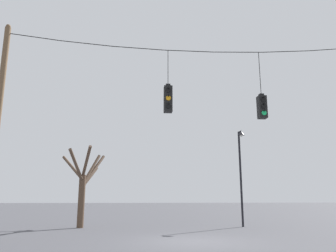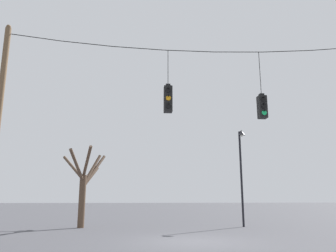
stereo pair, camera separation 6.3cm
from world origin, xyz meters
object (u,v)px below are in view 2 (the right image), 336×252
Objects in this scene: traffic_light_over_intersection at (262,106)px; street_lamp at (241,161)px; traffic_light_near_right_pole at (168,99)px; bare_tree at (84,185)px.

traffic_light_over_intersection is 5.98m from street_lamp.
traffic_light_over_intersection is 0.54× the size of street_lamp.
traffic_light_near_right_pole is 0.63× the size of bare_tree.
traffic_light_near_right_pole is 0.50× the size of street_lamp.
traffic_light_near_right_pole is 3.95m from traffic_light_over_intersection.
traffic_light_near_right_pole is 7.64m from street_lamp.
bare_tree is at bearing 143.28° from traffic_light_over_intersection.
traffic_light_near_right_pole is at bearing -55.32° from bare_tree.
street_lamp is 1.27× the size of bare_tree.
street_lamp is (0.79, 5.69, -1.63)m from traffic_light_over_intersection.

